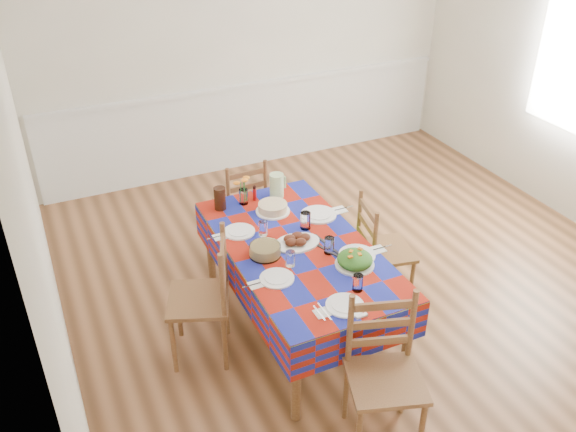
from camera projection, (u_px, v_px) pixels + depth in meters
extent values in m
cube|color=brown|center=(371.00, 291.00, 4.82)|extent=(4.50, 5.00, 0.04)
cube|color=beige|center=(248.00, 40.00, 6.07)|extent=(4.50, 0.04, 2.70)
cube|color=beige|center=(29.00, 200.00, 3.29)|extent=(0.04, 5.00, 2.70)
cube|color=white|center=(251.00, 85.00, 6.26)|extent=(4.41, 0.06, 0.04)
cube|color=white|center=(252.00, 125.00, 6.51)|extent=(4.41, 0.03, 0.90)
cylinder|color=brown|center=(296.00, 381.00, 3.56)|extent=(0.06, 0.06, 0.62)
cylinder|color=brown|center=(407.00, 342.00, 3.84)|extent=(0.06, 0.06, 0.62)
cylinder|color=brown|center=(210.00, 245.00, 4.78)|extent=(0.06, 0.06, 0.62)
cylinder|color=brown|center=(299.00, 223.00, 5.06)|extent=(0.06, 0.06, 0.62)
cube|color=brown|center=(298.00, 250.00, 4.14)|extent=(0.88, 1.68, 0.04)
cube|color=#A11B0D|center=(298.00, 247.00, 4.13)|extent=(0.92, 1.71, 0.01)
cube|color=#A11B0D|center=(236.00, 280.00, 4.03)|extent=(0.01, 1.71, 0.26)
cube|color=#A11B0D|center=(356.00, 247.00, 4.36)|extent=(0.01, 1.71, 0.26)
cube|color=#A11B0D|center=(362.00, 341.00, 3.53)|extent=(0.92, 0.01, 0.26)
cube|color=#A11B0D|center=(252.00, 206.00, 4.87)|extent=(0.92, 0.01, 0.26)
cylinder|color=white|center=(345.00, 305.00, 3.58)|extent=(0.23, 0.23, 0.01)
cylinder|color=white|center=(345.00, 304.00, 3.58)|extent=(0.16, 0.16, 0.01)
cylinder|color=white|center=(358.00, 283.00, 3.69)|extent=(0.06, 0.06, 0.11)
cube|color=white|center=(322.00, 313.00, 3.53)|extent=(0.09, 0.09, 0.01)
cube|color=silver|center=(319.00, 313.00, 3.52)|extent=(0.01, 0.14, 0.00)
cube|color=silver|center=(324.00, 312.00, 3.53)|extent=(0.01, 0.17, 0.00)
cylinder|color=white|center=(277.00, 278.00, 3.81)|extent=(0.22, 0.22, 0.01)
cylinder|color=white|center=(277.00, 277.00, 3.80)|extent=(0.15, 0.15, 0.00)
cylinder|color=white|center=(290.00, 259.00, 3.91)|extent=(0.06, 0.06, 0.11)
cube|color=white|center=(255.00, 285.00, 3.76)|extent=(0.08, 0.08, 0.00)
cube|color=silver|center=(253.00, 285.00, 3.75)|extent=(0.14, 0.01, 0.00)
cube|color=silver|center=(258.00, 284.00, 3.76)|extent=(0.16, 0.01, 0.00)
cylinder|color=white|center=(239.00, 232.00, 4.27)|extent=(0.22, 0.22, 0.01)
cylinder|color=white|center=(239.00, 231.00, 4.27)|extent=(0.16, 0.16, 0.00)
cylinder|color=white|center=(263.00, 228.00, 4.22)|extent=(0.06, 0.06, 0.11)
cube|color=white|center=(219.00, 237.00, 4.22)|extent=(0.08, 0.08, 0.00)
cube|color=silver|center=(217.00, 237.00, 4.21)|extent=(0.14, 0.01, 0.00)
cube|color=silver|center=(221.00, 236.00, 4.22)|extent=(0.17, 0.01, 0.00)
cylinder|color=white|center=(357.00, 255.00, 4.03)|extent=(0.24, 0.24, 0.01)
cylinder|color=white|center=(357.00, 254.00, 4.02)|extent=(0.17, 0.17, 0.01)
cylinder|color=white|center=(329.00, 245.00, 4.03)|extent=(0.07, 0.07, 0.12)
cube|color=white|center=(378.00, 249.00, 4.09)|extent=(0.09, 0.09, 0.01)
cube|color=silver|center=(376.00, 249.00, 4.08)|extent=(0.15, 0.01, 0.00)
cube|color=silver|center=(380.00, 248.00, 4.09)|extent=(0.18, 0.01, 0.00)
cylinder|color=white|center=(319.00, 215.00, 4.47)|extent=(0.26, 0.26, 0.01)
cylinder|color=white|center=(319.00, 213.00, 4.46)|extent=(0.19, 0.19, 0.01)
cylinder|color=white|center=(305.00, 221.00, 4.29)|extent=(0.07, 0.07, 0.13)
cube|color=white|center=(340.00, 210.00, 4.53)|extent=(0.10, 0.10, 0.01)
cube|color=silver|center=(337.00, 210.00, 4.53)|extent=(0.17, 0.01, 0.00)
cube|color=silver|center=(342.00, 209.00, 4.54)|extent=(0.20, 0.01, 0.00)
ellipsoid|color=white|center=(297.00, 243.00, 4.15)|extent=(0.32, 0.23, 0.02)
ellipsoid|color=black|center=(304.00, 237.00, 4.15)|extent=(0.09, 0.07, 0.05)
ellipsoid|color=black|center=(297.00, 236.00, 4.17)|extent=(0.09, 0.07, 0.05)
ellipsoid|color=black|center=(290.00, 238.00, 4.14)|extent=(0.09, 0.07, 0.05)
ellipsoid|color=black|center=(291.00, 242.00, 4.10)|extent=(0.09, 0.07, 0.05)
ellipsoid|color=black|center=(300.00, 242.00, 4.10)|extent=(0.09, 0.07, 0.05)
cylinder|color=white|center=(355.00, 265.00, 3.93)|extent=(0.26, 0.26, 0.01)
ellipsoid|color=#1A4912|center=(355.00, 259.00, 3.91)|extent=(0.23, 0.23, 0.10)
cube|color=orange|center=(350.00, 257.00, 3.85)|extent=(0.03, 0.02, 0.01)
cube|color=orange|center=(351.00, 251.00, 3.90)|extent=(0.04, 0.04, 0.01)
cube|color=orange|center=(360.00, 254.00, 3.87)|extent=(0.03, 0.03, 0.01)
cube|color=orange|center=(360.00, 249.00, 3.92)|extent=(0.03, 0.04, 0.01)
cylinder|color=white|center=(265.00, 250.00, 4.02)|extent=(0.21, 0.21, 0.08)
cylinder|color=#D3C370|center=(265.00, 250.00, 4.01)|extent=(0.19, 0.19, 0.06)
cylinder|color=white|center=(273.00, 211.00, 4.51)|extent=(0.25, 0.25, 0.01)
cylinder|color=tan|center=(273.00, 207.00, 4.50)|extent=(0.22, 0.22, 0.06)
cube|color=black|center=(322.00, 248.00, 4.10)|extent=(0.12, 0.28, 0.01)
cube|color=black|center=(327.00, 244.00, 4.14)|extent=(0.06, 0.29, 0.01)
cylinder|color=white|center=(244.00, 197.00, 4.60)|extent=(0.07, 0.07, 0.12)
cylinder|color=#297727|center=(241.00, 192.00, 4.57)|extent=(0.01, 0.01, 0.17)
ellipsoid|color=orange|center=(237.00, 183.00, 4.51)|extent=(0.05, 0.05, 0.02)
cylinder|color=#297727|center=(245.00, 190.00, 4.59)|extent=(0.01, 0.01, 0.17)
ellipsoid|color=orange|center=(246.00, 178.00, 4.56)|extent=(0.05, 0.05, 0.02)
cylinder|color=#297727|center=(244.00, 192.00, 4.56)|extent=(0.01, 0.01, 0.17)
ellipsoid|color=orange|center=(245.00, 180.00, 4.49)|extent=(0.05, 0.05, 0.02)
cylinder|color=#B70E0F|center=(255.00, 193.00, 4.64)|extent=(0.03, 0.03, 0.12)
cylinder|color=#BADD9C|center=(277.00, 185.00, 4.67)|extent=(0.11, 0.11, 0.19)
cylinder|color=black|center=(220.00, 198.00, 4.51)|extent=(0.09, 0.09, 0.18)
cube|color=white|center=(362.00, 316.00, 3.50)|extent=(0.07, 0.02, 0.02)
cylinder|color=brown|center=(421.00, 431.00, 3.36)|extent=(0.04, 0.04, 0.44)
cylinder|color=brown|center=(346.00, 391.00, 3.61)|extent=(0.04, 0.04, 0.44)
cylinder|color=brown|center=(404.00, 386.00, 3.65)|extent=(0.04, 0.04, 0.44)
cube|color=brown|center=(386.00, 381.00, 3.37)|extent=(0.51, 0.50, 0.03)
cylinder|color=brown|center=(350.00, 330.00, 3.38)|extent=(0.04, 0.04, 0.49)
cylinder|color=brown|center=(412.00, 325.00, 3.42)|extent=(0.04, 0.04, 0.49)
cube|color=brown|center=(380.00, 341.00, 3.45)|extent=(0.34, 0.13, 0.05)
cube|color=brown|center=(381.00, 324.00, 3.38)|extent=(0.34, 0.13, 0.05)
cube|color=brown|center=(383.00, 306.00, 3.32)|extent=(0.34, 0.13, 0.05)
cylinder|color=brown|center=(252.00, 213.00, 5.42)|extent=(0.03, 0.03, 0.40)
cylinder|color=brown|center=(218.00, 221.00, 5.30)|extent=(0.03, 0.03, 0.40)
cylinder|color=brown|center=(266.00, 229.00, 5.19)|extent=(0.03, 0.03, 0.40)
cylinder|color=brown|center=(231.00, 239.00, 5.06)|extent=(0.03, 0.03, 0.40)
cube|color=brown|center=(241.00, 203.00, 5.13)|extent=(0.39, 0.37, 0.03)
cylinder|color=brown|center=(266.00, 185.00, 4.96)|extent=(0.03, 0.03, 0.45)
cylinder|color=brown|center=(229.00, 194.00, 4.83)|extent=(0.03, 0.03, 0.45)
cube|color=brown|center=(248.00, 199.00, 4.94)|extent=(0.32, 0.03, 0.04)
cube|color=brown|center=(247.00, 187.00, 4.88)|extent=(0.32, 0.03, 0.04)
cube|color=brown|center=(247.00, 174.00, 4.82)|extent=(0.32, 0.03, 0.04)
cylinder|color=brown|center=(179.00, 311.00, 4.24)|extent=(0.04, 0.04, 0.44)
cylinder|color=brown|center=(173.00, 346.00, 3.94)|extent=(0.04, 0.04, 0.44)
cylinder|color=brown|center=(226.00, 309.00, 4.26)|extent=(0.04, 0.04, 0.44)
cylinder|color=brown|center=(225.00, 344.00, 3.96)|extent=(0.04, 0.04, 0.44)
cube|color=brown|center=(198.00, 299.00, 3.98)|extent=(0.51, 0.52, 0.03)
cylinder|color=brown|center=(224.00, 254.00, 4.02)|extent=(0.04, 0.04, 0.49)
cylinder|color=brown|center=(222.00, 287.00, 3.72)|extent=(0.04, 0.04, 0.49)
cube|color=brown|center=(224.00, 282.00, 3.92)|extent=(0.15, 0.33, 0.05)
cube|color=brown|center=(223.00, 266.00, 3.85)|extent=(0.15, 0.33, 0.05)
cube|color=brown|center=(222.00, 250.00, 3.79)|extent=(0.15, 0.33, 0.05)
cylinder|color=brown|center=(411.00, 285.00, 4.52)|extent=(0.03, 0.03, 0.41)
cylinder|color=brown|center=(395.00, 260.00, 4.80)|extent=(0.03, 0.03, 0.41)
cylinder|color=brown|center=(372.00, 290.00, 4.46)|extent=(0.03, 0.03, 0.41)
cylinder|color=brown|center=(357.00, 265.00, 4.73)|extent=(0.03, 0.03, 0.41)
cube|color=brown|center=(386.00, 251.00, 4.51)|extent=(0.44, 0.45, 0.03)
cylinder|color=brown|center=(375.00, 241.00, 4.23)|extent=(0.03, 0.03, 0.46)
cylinder|color=brown|center=(359.00, 217.00, 4.51)|extent=(0.03, 0.03, 0.46)
cube|color=brown|center=(366.00, 239.00, 4.42)|extent=(0.08, 0.33, 0.05)
cube|color=brown|center=(367.00, 226.00, 4.36)|extent=(0.08, 0.33, 0.05)
cube|color=brown|center=(368.00, 211.00, 4.29)|extent=(0.08, 0.33, 0.05)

